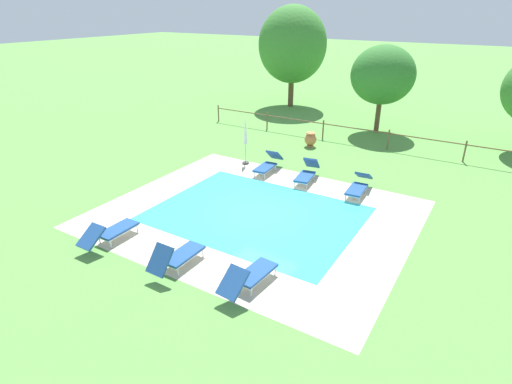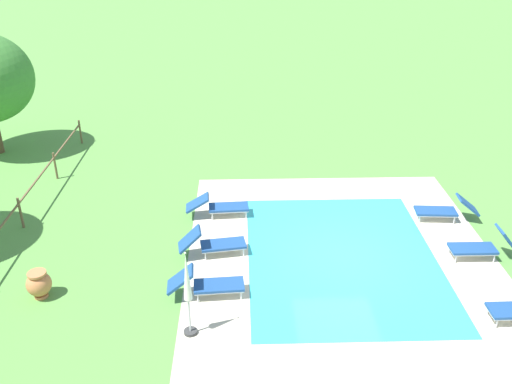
{
  "view_description": "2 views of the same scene",
  "coord_description": "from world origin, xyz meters",
  "px_view_note": "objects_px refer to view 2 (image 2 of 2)",
  "views": [
    {
      "loc": [
        6.89,
        -11.2,
        6.85
      ],
      "look_at": [
        -0.31,
        0.5,
        0.6
      ],
      "focal_mm": 28.9,
      "sensor_mm": 36.0,
      "label": 1
    },
    {
      "loc": [
        -13.13,
        2.88,
        8.78
      ],
      "look_at": [
        1.93,
        2.43,
        1.17
      ],
      "focal_mm": 38.12,
      "sensor_mm": 36.0,
      "label": 2
    }
  ],
  "objects_px": {
    "terracotta_urn_near_fence": "(39,284)",
    "sun_lounger_north_near_steps": "(208,284)",
    "sun_lounger_north_end": "(482,246)",
    "sun_lounger_south_mid": "(445,210)",
    "patio_umbrella_closed_row_west": "(187,286)",
    "sun_lounger_south_near_corner": "(220,206)",
    "sun_lounger_north_far": "(214,243)"
  },
  "relations": [
    {
      "from": "sun_lounger_north_end",
      "to": "sun_lounger_south_mid",
      "type": "relative_size",
      "value": 0.92
    },
    {
      "from": "sun_lounger_north_near_steps",
      "to": "terracotta_urn_near_fence",
      "type": "relative_size",
      "value": 2.66
    },
    {
      "from": "sun_lounger_north_far",
      "to": "sun_lounger_south_near_corner",
      "type": "bearing_deg",
      "value": -2.65
    },
    {
      "from": "sun_lounger_north_near_steps",
      "to": "terracotta_urn_near_fence",
      "type": "xyz_separation_m",
      "value": [
        0.09,
        4.33,
        0.03
      ]
    },
    {
      "from": "sun_lounger_north_near_steps",
      "to": "terracotta_urn_near_fence",
      "type": "bearing_deg",
      "value": 88.82
    },
    {
      "from": "sun_lounger_north_end",
      "to": "patio_umbrella_closed_row_west",
      "type": "relative_size",
      "value": 0.82
    },
    {
      "from": "sun_lounger_north_end",
      "to": "sun_lounger_south_near_corner",
      "type": "bearing_deg",
      "value": 70.46
    },
    {
      "from": "sun_lounger_south_mid",
      "to": "patio_umbrella_closed_row_west",
      "type": "relative_size",
      "value": 0.89
    },
    {
      "from": "terracotta_urn_near_fence",
      "to": "sun_lounger_north_near_steps",
      "type": "bearing_deg",
      "value": -91.18
    },
    {
      "from": "sun_lounger_south_mid",
      "to": "terracotta_urn_near_fence",
      "type": "distance_m",
      "value": 12.36
    },
    {
      "from": "sun_lounger_north_far",
      "to": "sun_lounger_south_mid",
      "type": "bearing_deg",
      "value": -76.15
    },
    {
      "from": "sun_lounger_north_far",
      "to": "terracotta_urn_near_fence",
      "type": "relative_size",
      "value": 2.65
    },
    {
      "from": "sun_lounger_south_mid",
      "to": "patio_umbrella_closed_row_west",
      "type": "xyz_separation_m",
      "value": [
        -5.19,
        7.81,
        1.0
      ]
    },
    {
      "from": "patio_umbrella_closed_row_west",
      "to": "sun_lounger_north_near_steps",
      "type": "bearing_deg",
      "value": -13.79
    },
    {
      "from": "sun_lounger_north_far",
      "to": "sun_lounger_south_mid",
      "type": "xyz_separation_m",
      "value": [
        1.82,
        -7.39,
        -0.01
      ]
    },
    {
      "from": "sun_lounger_north_far",
      "to": "sun_lounger_south_mid",
      "type": "height_order",
      "value": "sun_lounger_north_far"
    },
    {
      "from": "sun_lounger_south_mid",
      "to": "sun_lounger_north_end",
      "type": "bearing_deg",
      "value": -171.8
    },
    {
      "from": "sun_lounger_south_mid",
      "to": "terracotta_urn_near_fence",
      "type": "relative_size",
      "value": 2.67
    },
    {
      "from": "patio_umbrella_closed_row_west",
      "to": "terracotta_urn_near_fence",
      "type": "relative_size",
      "value": 3.01
    },
    {
      "from": "sun_lounger_north_far",
      "to": "patio_umbrella_closed_row_west",
      "type": "height_order",
      "value": "patio_umbrella_closed_row_west"
    },
    {
      "from": "sun_lounger_north_end",
      "to": "sun_lounger_south_mid",
      "type": "distance_m",
      "value": 2.24
    },
    {
      "from": "sun_lounger_north_near_steps",
      "to": "sun_lounger_south_mid",
      "type": "height_order",
      "value": "sun_lounger_north_near_steps"
    },
    {
      "from": "sun_lounger_north_far",
      "to": "sun_lounger_north_end",
      "type": "bearing_deg",
      "value": -92.96
    },
    {
      "from": "sun_lounger_north_far",
      "to": "terracotta_urn_near_fence",
      "type": "distance_m",
      "value": 4.78
    },
    {
      "from": "sun_lounger_south_near_corner",
      "to": "terracotta_urn_near_fence",
      "type": "bearing_deg",
      "value": 132.67
    },
    {
      "from": "sun_lounger_north_near_steps",
      "to": "sun_lounger_north_end",
      "type": "bearing_deg",
      "value": -78.78
    },
    {
      "from": "sun_lounger_south_mid",
      "to": "sun_lounger_south_near_corner",
      "type": "bearing_deg",
      "value": 86.25
    },
    {
      "from": "sun_lounger_north_near_steps",
      "to": "sun_lounger_north_far",
      "type": "xyz_separation_m",
      "value": [
        1.94,
        -0.07,
        0.01
      ]
    },
    {
      "from": "sun_lounger_north_near_steps",
      "to": "sun_lounger_south_near_corner",
      "type": "xyz_separation_m",
      "value": [
        4.24,
        -0.18,
        -0.01
      ]
    },
    {
      "from": "sun_lounger_north_far",
      "to": "terracotta_urn_near_fence",
      "type": "height_order",
      "value": "sun_lounger_north_far"
    },
    {
      "from": "sun_lounger_south_near_corner",
      "to": "terracotta_urn_near_fence",
      "type": "distance_m",
      "value": 6.13
    },
    {
      "from": "sun_lounger_north_near_steps",
      "to": "sun_lounger_north_end",
      "type": "relative_size",
      "value": 1.08
    }
  ]
}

